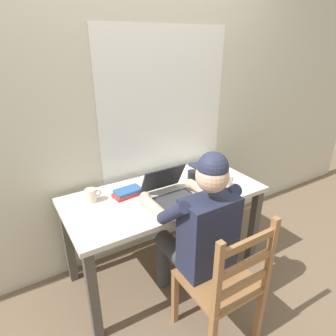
{
  "coord_description": "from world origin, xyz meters",
  "views": [
    {
      "loc": [
        -0.97,
        -1.63,
        1.77
      ],
      "look_at": [
        -0.0,
        -0.05,
        0.95
      ],
      "focal_mm": 31.02,
      "sensor_mm": 36.0,
      "label": 1
    }
  ],
  "objects_px": {
    "desk": "(165,204)",
    "computer_mouse": "(207,191)",
    "seated_person": "(198,229)",
    "book_stack_main": "(127,193)",
    "coffee_mug_spare": "(91,195)",
    "laptop": "(170,192)",
    "coffee_mug_dark": "(193,176)",
    "coffee_mug_white": "(226,182)",
    "wooden_chair": "(225,284)"
  },
  "relations": [
    {
      "from": "desk",
      "to": "computer_mouse",
      "type": "relative_size",
      "value": 14.64
    },
    {
      "from": "seated_person",
      "to": "book_stack_main",
      "type": "distance_m",
      "value": 0.59
    },
    {
      "from": "coffee_mug_spare",
      "to": "laptop",
      "type": "bearing_deg",
      "value": -26.63
    },
    {
      "from": "coffee_mug_dark",
      "to": "book_stack_main",
      "type": "height_order",
      "value": "coffee_mug_dark"
    },
    {
      "from": "seated_person",
      "to": "coffee_mug_dark",
      "type": "height_order",
      "value": "seated_person"
    },
    {
      "from": "coffee_mug_dark",
      "to": "book_stack_main",
      "type": "relative_size",
      "value": 0.55
    },
    {
      "from": "desk",
      "to": "computer_mouse",
      "type": "xyz_separation_m",
      "value": [
        0.27,
        -0.17,
        0.12
      ]
    },
    {
      "from": "computer_mouse",
      "to": "coffee_mug_spare",
      "type": "relative_size",
      "value": 0.87
    },
    {
      "from": "coffee_mug_spare",
      "to": "book_stack_main",
      "type": "height_order",
      "value": "coffee_mug_spare"
    },
    {
      "from": "seated_person",
      "to": "coffee_mug_spare",
      "type": "relative_size",
      "value": 10.62
    },
    {
      "from": "book_stack_main",
      "to": "coffee_mug_spare",
      "type": "bearing_deg",
      "value": 168.21
    },
    {
      "from": "coffee_mug_dark",
      "to": "book_stack_main",
      "type": "xyz_separation_m",
      "value": [
        -0.55,
        0.06,
        -0.02
      ]
    },
    {
      "from": "desk",
      "to": "laptop",
      "type": "xyz_separation_m",
      "value": [
        -0.01,
        -0.09,
        0.15
      ]
    },
    {
      "from": "laptop",
      "to": "coffee_mug_spare",
      "type": "height_order",
      "value": "laptop"
    },
    {
      "from": "desk",
      "to": "seated_person",
      "type": "height_order",
      "value": "seated_person"
    },
    {
      "from": "laptop",
      "to": "coffee_mug_spare",
      "type": "bearing_deg",
      "value": 153.37
    },
    {
      "from": "coffee_mug_dark",
      "to": "computer_mouse",
      "type": "bearing_deg",
      "value": -96.33
    },
    {
      "from": "desk",
      "to": "coffee_mug_white",
      "type": "bearing_deg",
      "value": -21.65
    },
    {
      "from": "computer_mouse",
      "to": "book_stack_main",
      "type": "height_order",
      "value": "book_stack_main"
    },
    {
      "from": "desk",
      "to": "book_stack_main",
      "type": "bearing_deg",
      "value": 157.38
    },
    {
      "from": "wooden_chair",
      "to": "seated_person",
      "type": "bearing_deg",
      "value": 90.0
    },
    {
      "from": "wooden_chair",
      "to": "laptop",
      "type": "xyz_separation_m",
      "value": [
        -0.0,
        0.61,
        0.33
      ]
    },
    {
      "from": "coffee_mug_white",
      "to": "book_stack_main",
      "type": "relative_size",
      "value": 0.53
    },
    {
      "from": "coffee_mug_white",
      "to": "wooden_chair",
      "type": "bearing_deg",
      "value": -130.23
    },
    {
      "from": "wooden_chair",
      "to": "desk",
      "type": "bearing_deg",
      "value": 89.51
    },
    {
      "from": "coffee_mug_white",
      "to": "coffee_mug_spare",
      "type": "bearing_deg",
      "value": 160.54
    },
    {
      "from": "desk",
      "to": "book_stack_main",
      "type": "xyz_separation_m",
      "value": [
        -0.26,
        0.11,
        0.12
      ]
    },
    {
      "from": "wooden_chair",
      "to": "coffee_mug_spare",
      "type": "distance_m",
      "value": 1.05
    },
    {
      "from": "seated_person",
      "to": "laptop",
      "type": "bearing_deg",
      "value": 90.59
    },
    {
      "from": "coffee_mug_dark",
      "to": "desk",
      "type": "bearing_deg",
      "value": -170.49
    },
    {
      "from": "wooden_chair",
      "to": "computer_mouse",
      "type": "bearing_deg",
      "value": 62.91
    },
    {
      "from": "coffee_mug_spare",
      "to": "book_stack_main",
      "type": "distance_m",
      "value": 0.25
    },
    {
      "from": "desk",
      "to": "coffee_mug_white",
      "type": "relative_size",
      "value": 12.71
    },
    {
      "from": "coffee_mug_dark",
      "to": "coffee_mug_spare",
      "type": "bearing_deg",
      "value": 172.16
    },
    {
      "from": "desk",
      "to": "coffee_mug_spare",
      "type": "distance_m",
      "value": 0.55
    },
    {
      "from": "book_stack_main",
      "to": "laptop",
      "type": "bearing_deg",
      "value": -38.36
    },
    {
      "from": "coffee_mug_spare",
      "to": "coffee_mug_white",
      "type": "bearing_deg",
      "value": -19.46
    },
    {
      "from": "wooden_chair",
      "to": "coffee_mug_white",
      "type": "distance_m",
      "value": 0.77
    },
    {
      "from": "desk",
      "to": "wooden_chair",
      "type": "relative_size",
      "value": 1.59
    },
    {
      "from": "seated_person",
      "to": "laptop",
      "type": "xyz_separation_m",
      "value": [
        -0.0,
        0.33,
        0.11
      ]
    },
    {
      "from": "coffee_mug_white",
      "to": "book_stack_main",
      "type": "bearing_deg",
      "value": 157.99
    },
    {
      "from": "seated_person",
      "to": "laptop",
      "type": "relative_size",
      "value": 3.65
    },
    {
      "from": "seated_person",
      "to": "wooden_chair",
      "type": "relative_size",
      "value": 1.33
    },
    {
      "from": "desk",
      "to": "seated_person",
      "type": "bearing_deg",
      "value": -90.81
    },
    {
      "from": "book_stack_main",
      "to": "wooden_chair",
      "type": "bearing_deg",
      "value": -72.78
    },
    {
      "from": "computer_mouse",
      "to": "seated_person",
      "type": "bearing_deg",
      "value": -137.0
    },
    {
      "from": "seated_person",
      "to": "coffee_mug_white",
      "type": "height_order",
      "value": "seated_person"
    },
    {
      "from": "desk",
      "to": "coffee_mug_white",
      "type": "xyz_separation_m",
      "value": [
        0.44,
        -0.17,
        0.15
      ]
    },
    {
      "from": "laptop",
      "to": "book_stack_main",
      "type": "bearing_deg",
      "value": 141.64
    },
    {
      "from": "wooden_chair",
      "to": "computer_mouse",
      "type": "height_order",
      "value": "wooden_chair"
    }
  ]
}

